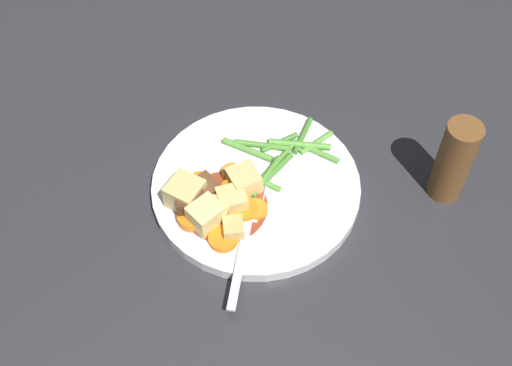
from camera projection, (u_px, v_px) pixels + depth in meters
name	position (u px, v px, depth m)	size (l,w,h in m)	color
ground_plane	(256.00, 190.00, 0.83)	(3.00, 3.00, 0.00)	#2D2D33
dinner_plate	(256.00, 187.00, 0.82)	(0.26, 0.26, 0.02)	white
stew_sauce	(225.00, 206.00, 0.79)	(0.10, 0.10, 0.00)	#93381E
carrot_slice_0	(223.00, 239.00, 0.76)	(0.03, 0.03, 0.01)	orange
carrot_slice_1	(203.00, 210.00, 0.79)	(0.03, 0.03, 0.01)	orange
carrot_slice_2	(231.00, 191.00, 0.80)	(0.02, 0.02, 0.01)	orange
carrot_slice_3	(192.00, 218.00, 0.78)	(0.03, 0.03, 0.01)	orange
carrot_slice_4	(200.00, 184.00, 0.81)	(0.03, 0.03, 0.01)	orange
carrot_slice_5	(244.00, 210.00, 0.79)	(0.03, 0.03, 0.01)	orange
carrot_slice_6	(232.00, 174.00, 0.82)	(0.03, 0.03, 0.01)	orange
carrot_slice_7	(256.00, 210.00, 0.79)	(0.03, 0.03, 0.01)	orange
potato_chunk_0	(232.00, 201.00, 0.78)	(0.03, 0.03, 0.03)	#E5CC7A
potato_chunk_1	(242.00, 179.00, 0.80)	(0.03, 0.04, 0.03)	#E5CC7A
potato_chunk_2	(185.00, 193.00, 0.78)	(0.04, 0.04, 0.03)	#E5CC7A
potato_chunk_3	(218.00, 209.00, 0.78)	(0.02, 0.03, 0.02)	#DBBC6B
potato_chunk_4	(206.00, 215.00, 0.77)	(0.03, 0.04, 0.03)	#EAD68C
potato_chunk_5	(233.00, 228.00, 0.76)	(0.02, 0.03, 0.02)	#DBBC6B
meat_chunk_0	(191.00, 203.00, 0.78)	(0.03, 0.03, 0.03)	#4C2B19
meat_chunk_1	(205.00, 190.00, 0.79)	(0.03, 0.03, 0.02)	brown
green_bean_0	(278.00, 161.00, 0.83)	(0.01, 0.01, 0.07)	#599E38
green_bean_1	(269.00, 172.00, 0.82)	(0.01, 0.01, 0.08)	#4C8E33
green_bean_2	(256.00, 176.00, 0.82)	(0.01, 0.01, 0.08)	#66AD42
green_bean_3	(261.00, 145.00, 0.85)	(0.01, 0.01, 0.07)	#599E38
green_bean_4	(316.00, 151.00, 0.84)	(0.01, 0.01, 0.07)	#66AD42
green_bean_5	(300.00, 144.00, 0.85)	(0.01, 0.01, 0.08)	#66AD42
green_bean_6	(279.00, 143.00, 0.85)	(0.01, 0.01, 0.05)	#4C8E33
green_bean_7	(316.00, 143.00, 0.85)	(0.01, 0.01, 0.05)	#66AD42
green_bean_8	(267.00, 179.00, 0.81)	(0.01, 0.01, 0.07)	#599E38
green_bean_9	(303.00, 136.00, 0.86)	(0.01, 0.01, 0.06)	#4C8E33
green_bean_10	(248.00, 150.00, 0.84)	(0.01, 0.01, 0.07)	#66AD42
fork	(245.00, 237.00, 0.77)	(0.12, 0.15, 0.00)	silver
pepper_mill	(454.00, 161.00, 0.78)	(0.04, 0.04, 0.12)	brown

